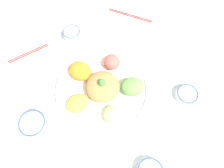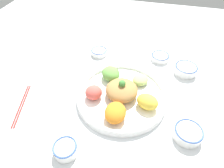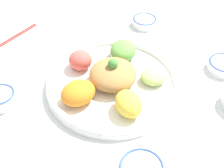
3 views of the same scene
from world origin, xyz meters
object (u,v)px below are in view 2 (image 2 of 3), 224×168
chopsticks_pair_far (21,105)px  rice_bowl_blue (188,133)px  salad_platter (121,94)px  serving_spoon_main (69,59)px  sauce_bowl_red (99,52)px  sauce_bowl_dark (160,57)px  rice_bowl_plain (65,149)px  sauce_bowl_far (186,69)px

chopsticks_pair_far → rice_bowl_blue: bearing=75.5°
salad_platter → serving_spoon_main: 0.42m
chopsticks_pair_far → serving_spoon_main: bearing=152.4°
sauce_bowl_red → sauce_bowl_dark: sauce_bowl_dark is taller
sauce_bowl_red → rice_bowl_blue: rice_bowl_blue is taller
salad_platter → rice_bowl_plain: (-0.14, -0.31, -0.00)m
salad_platter → sauce_bowl_far: (0.29, 0.26, -0.00)m
sauce_bowl_far → chopsticks_pair_far: 0.83m
sauce_bowl_red → rice_bowl_plain: 0.62m
rice_bowl_blue → sauce_bowl_dark: rice_bowl_blue is taller
sauce_bowl_dark → sauce_bowl_far: size_ratio=0.88×
chopsticks_pair_far → rice_bowl_plain: bearing=45.7°
salad_platter → rice_bowl_plain: 0.34m
sauce_bowl_far → serving_spoon_main: size_ratio=0.89×
salad_platter → sauce_bowl_red: 0.37m
sauce_bowl_red → chopsticks_pair_far: size_ratio=0.39×
sauce_bowl_red → serving_spoon_main: bearing=-149.0°
rice_bowl_blue → rice_bowl_plain: bearing=-158.1°
rice_bowl_plain → chopsticks_pair_far: bearing=151.6°
rice_bowl_blue → rice_bowl_plain: 0.47m
sauce_bowl_red → salad_platter: bearing=-57.3°
rice_bowl_blue → sauce_bowl_far: sauce_bowl_far is taller
salad_platter → serving_spoon_main: (-0.35, 0.22, -0.03)m
sauce_bowl_far → salad_platter: bearing=-138.6°
sauce_bowl_red → sauce_bowl_dark: 0.36m
salad_platter → chopsticks_pair_far: 0.46m
sauce_bowl_dark → chopsticks_pair_far: sauce_bowl_dark is taller
sauce_bowl_dark → rice_bowl_plain: rice_bowl_plain is taller
sauce_bowl_red → sauce_bowl_dark: (0.36, 0.04, 0.00)m
sauce_bowl_far → sauce_bowl_dark: bearing=147.9°
sauce_bowl_red → chopsticks_pair_far: 0.51m
sauce_bowl_far → serving_spoon_main: 0.65m
sauce_bowl_dark → chopsticks_pair_far: size_ratio=0.42×
rice_bowl_plain → serving_spoon_main: bearing=112.2°
rice_bowl_blue → sauce_bowl_far: size_ratio=0.95×
chopsticks_pair_far → serving_spoon_main: (0.08, 0.37, -0.00)m
sauce_bowl_red → sauce_bowl_far: sauce_bowl_far is taller
serving_spoon_main → rice_bowl_plain: bearing=-1.4°
sauce_bowl_dark → rice_bowl_plain: 0.72m
sauce_bowl_dark → serving_spoon_main: sauce_bowl_dark is taller
sauce_bowl_far → rice_bowl_plain: bearing=-127.6°
rice_bowl_plain → sauce_bowl_far: sauce_bowl_far is taller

